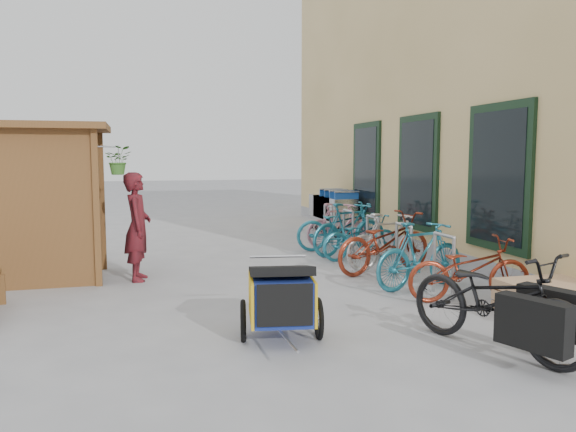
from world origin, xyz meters
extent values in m
plane|color=#9B9A9D|center=(0.00, 0.00, 0.00)|extent=(80.00, 80.00, 0.00)
cube|color=#DFC080|center=(6.50, 4.50, 3.50)|extent=(6.00, 13.00, 7.00)
cube|color=#9B9A9D|center=(3.58, 4.50, 0.15)|extent=(0.18, 13.00, 0.30)
cube|color=black|center=(3.47, 0.50, 1.60)|extent=(0.06, 1.50, 2.20)
cube|color=black|center=(3.44, 0.50, 1.60)|extent=(0.02, 1.25, 1.95)
cube|color=black|center=(3.47, 3.00, 1.60)|extent=(0.06, 1.50, 2.20)
cube|color=black|center=(3.44, 3.00, 1.60)|extent=(0.02, 1.25, 1.95)
cube|color=black|center=(3.47, 5.50, 1.60)|extent=(0.06, 1.50, 2.20)
cube|color=black|center=(3.44, 5.50, 1.60)|extent=(0.02, 1.25, 1.95)
cube|color=brown|center=(-2.30, 1.85, 1.15)|extent=(0.09, 0.09, 2.30)
cube|color=brown|center=(-2.30, 3.15, 1.15)|extent=(0.09, 0.09, 2.30)
cube|color=brown|center=(-3.20, 1.88, 1.15)|extent=(1.80, 0.05, 2.30)
cube|color=brown|center=(-3.20, 3.12, 1.15)|extent=(1.80, 0.05, 2.30)
cube|color=brown|center=(-3.20, 2.50, 2.35)|extent=(2.15, 1.65, 0.10)
cube|color=brown|center=(-3.40, 2.50, 0.90)|extent=(1.30, 1.15, 0.04)
cube|color=brown|center=(-3.40, 2.50, 1.50)|extent=(1.30, 1.15, 0.04)
cylinder|color=#A5A8AD|center=(-2.12, 1.85, 2.05)|extent=(0.36, 0.02, 0.02)
imported|color=#356724|center=(-1.97, 1.85, 1.85)|extent=(0.38, 0.33, 0.42)
cylinder|color=#A5A8AD|center=(2.30, -0.25, 0.42)|extent=(0.05, 0.05, 0.84)
cylinder|color=#A5A8AD|center=(2.30, 0.25, 0.42)|extent=(0.05, 0.05, 0.84)
cylinder|color=#A5A8AD|center=(2.30, 0.00, 0.84)|extent=(0.05, 0.50, 0.05)
cylinder|color=#A5A8AD|center=(2.30, 0.95, 0.42)|extent=(0.05, 0.05, 0.84)
cylinder|color=#A5A8AD|center=(2.30, 1.45, 0.42)|extent=(0.05, 0.05, 0.84)
cylinder|color=#A5A8AD|center=(2.30, 1.20, 0.84)|extent=(0.05, 0.50, 0.05)
cylinder|color=#A5A8AD|center=(2.30, 2.15, 0.42)|extent=(0.05, 0.05, 0.84)
cylinder|color=#A5A8AD|center=(2.30, 2.65, 0.42)|extent=(0.05, 0.05, 0.84)
cylinder|color=#A5A8AD|center=(2.30, 2.40, 0.84)|extent=(0.05, 0.50, 0.05)
cylinder|color=#A5A8AD|center=(2.30, 3.35, 0.42)|extent=(0.05, 0.05, 0.84)
cylinder|color=#A5A8AD|center=(2.30, 3.85, 0.42)|extent=(0.05, 0.05, 0.84)
cylinder|color=#A5A8AD|center=(2.30, 3.60, 0.84)|extent=(0.05, 0.50, 0.05)
cylinder|color=#A5A8AD|center=(2.30, 4.55, 0.42)|extent=(0.05, 0.05, 0.84)
cylinder|color=#A5A8AD|center=(2.30, 5.05, 0.42)|extent=(0.05, 0.05, 0.84)
cylinder|color=#A5A8AD|center=(2.30, 4.80, 0.84)|extent=(0.05, 0.50, 0.05)
cube|color=tan|center=(3.00, -1.40, 0.07)|extent=(1.00, 1.20, 0.12)
cube|color=tan|center=(3.00, -1.40, 0.21)|extent=(1.00, 1.20, 0.12)
cube|color=tan|center=(3.00, -1.40, 0.35)|extent=(1.00, 1.20, 0.12)
cube|color=silver|center=(3.00, 5.99, 0.64)|extent=(0.59, 0.91, 0.55)
cube|color=#194DA8|center=(3.00, 5.53, 1.01)|extent=(0.59, 0.04, 0.19)
cylinder|color=silver|center=(3.00, 5.50, 1.09)|extent=(0.62, 0.04, 0.04)
cylinder|color=black|center=(2.77, 5.62, 0.06)|extent=(0.04, 0.13, 0.13)
cube|color=silver|center=(3.00, 6.36, 0.64)|extent=(0.59, 0.91, 0.55)
cube|color=#194DA8|center=(3.00, 5.90, 1.01)|extent=(0.59, 0.04, 0.19)
cylinder|color=silver|center=(3.00, 5.87, 1.09)|extent=(0.62, 0.04, 0.04)
cylinder|color=black|center=(2.77, 5.99, 0.06)|extent=(0.04, 0.13, 0.13)
cube|color=silver|center=(3.00, 6.74, 0.64)|extent=(0.59, 0.91, 0.55)
cube|color=#194DA8|center=(3.00, 6.28, 1.01)|extent=(0.59, 0.04, 0.19)
cylinder|color=silver|center=(3.00, 6.25, 1.09)|extent=(0.62, 0.04, 0.04)
cylinder|color=black|center=(2.77, 6.36, 0.06)|extent=(0.04, 0.13, 0.13)
cube|color=silver|center=(3.00, 7.11, 0.64)|extent=(0.59, 0.91, 0.55)
cube|color=#194DA8|center=(3.00, 6.65, 1.01)|extent=(0.59, 0.04, 0.19)
cylinder|color=silver|center=(3.00, 6.62, 1.09)|extent=(0.62, 0.04, 0.04)
cylinder|color=black|center=(2.77, 6.74, 0.06)|extent=(0.04, 0.13, 0.13)
cube|color=navy|center=(-0.30, -1.21, 0.44)|extent=(0.70, 0.86, 0.45)
cube|color=gold|center=(-0.61, -1.16, 0.44)|extent=(0.15, 0.77, 0.45)
cube|color=gold|center=(0.01, -1.26, 0.44)|extent=(0.15, 0.77, 0.45)
cube|color=black|center=(-0.37, -1.61, 0.47)|extent=(0.54, 0.11, 0.41)
cube|color=black|center=(-0.29, -1.17, 0.72)|extent=(0.75, 0.83, 0.22)
torus|color=black|center=(-0.69, -1.15, 0.21)|extent=(0.12, 0.45, 0.45)
torus|color=black|center=(0.09, -1.28, 0.21)|extent=(0.12, 0.45, 0.45)
cylinder|color=#B7B7BC|center=(-0.41, -1.86, 0.21)|extent=(0.13, 0.66, 0.03)
cylinder|color=#B7B7BC|center=(-0.23, -0.79, 0.80)|extent=(0.62, 0.13, 0.03)
imported|color=black|center=(1.62, -2.10, 0.51)|extent=(1.32, 2.05, 1.02)
cube|color=black|center=(1.59, -2.70, 0.45)|extent=(0.40, 0.67, 0.45)
cube|color=black|center=(2.02, -2.43, 0.45)|extent=(0.40, 0.67, 0.45)
cube|color=#E94515|center=(1.80, -2.56, 0.50)|extent=(0.18, 0.21, 0.12)
imported|color=maroon|center=(-1.73, 2.11, 0.83)|extent=(0.45, 0.64, 1.67)
imported|color=maroon|center=(2.46, -0.37, 0.43)|extent=(1.72, 0.84, 0.87)
imported|color=teal|center=(2.21, 0.48, 0.49)|extent=(1.70, 0.88, 0.98)
imported|color=maroon|center=(2.18, 1.65, 0.50)|extent=(2.02, 1.18, 1.00)
imported|color=silver|center=(2.36, 1.87, 0.48)|extent=(1.66, 0.67, 0.97)
imported|color=teal|center=(2.26, 2.86, 0.42)|extent=(1.67, 0.82, 0.84)
imported|color=teal|center=(2.21, 3.35, 0.51)|extent=(1.77, 1.00, 1.03)
imported|color=teal|center=(2.27, 3.94, 0.49)|extent=(1.89, 0.73, 0.98)
imported|color=pink|center=(2.40, 4.50, 0.46)|extent=(1.60, 0.83, 0.93)
camera|label=1|loc=(-1.71, -6.74, 1.90)|focal=35.00mm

